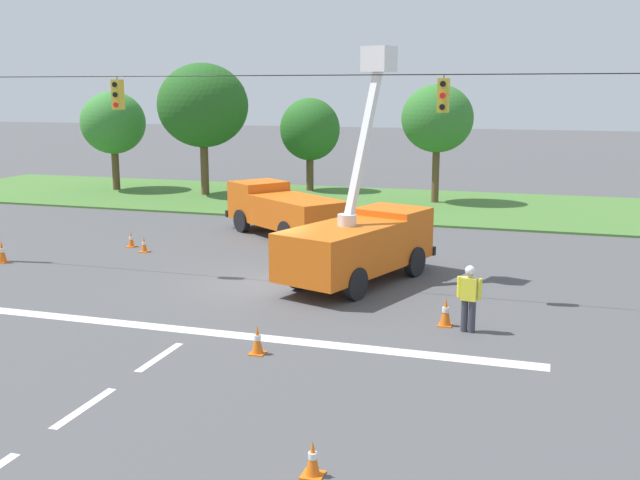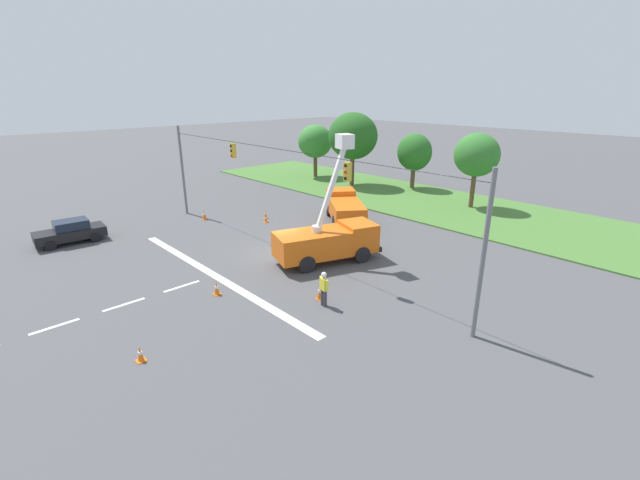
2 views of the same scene
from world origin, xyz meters
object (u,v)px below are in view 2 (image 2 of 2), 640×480
sedan_black (70,232)px  traffic_cone_foreground_right (140,354)px  utility_truck_support_near (345,207)px  traffic_cone_foreground_left (320,292)px  traffic_cone_near_bucket (266,219)px  traffic_cone_mid_left (204,215)px  traffic_cone_lane_edge_a (266,214)px  tree_west (353,136)px  tree_east (477,155)px  road_worker (324,287)px  traffic_cone_mid_right (217,288)px  tree_centre (414,152)px  utility_truck_bucket_lift (328,239)px  tree_far_west (315,142)px

sedan_black → traffic_cone_foreground_right: (16.72, -1.87, -0.49)m
utility_truck_support_near → traffic_cone_foreground_right: bearing=-68.5°
traffic_cone_foreground_left → traffic_cone_near_bucket: 13.72m
traffic_cone_mid_left → traffic_cone_lane_edge_a: (2.99, 3.85, -0.11)m
tree_west → tree_east: size_ratio=1.19×
road_worker → traffic_cone_foreground_left: bearing=152.6°
tree_east → traffic_cone_lane_edge_a: 18.49m
tree_west → traffic_cone_mid_left: tree_west is taller
traffic_cone_near_bucket → utility_truck_support_near: bearing=50.2°
sedan_black → traffic_cone_lane_edge_a: (4.24, 13.18, -0.49)m
road_worker → traffic_cone_mid_right: road_worker is taller
traffic_cone_mid_left → tree_west: bearing=91.9°
tree_west → traffic_cone_mid_right: tree_west is taller
tree_centre → traffic_cone_mid_right: (7.70, -27.60, -3.44)m
tree_centre → traffic_cone_lane_edge_a: 18.05m
utility_truck_bucket_lift → traffic_cone_foreground_left: utility_truck_bucket_lift is taller
utility_truck_bucket_lift → traffic_cone_foreground_right: bearing=-79.1°
sedan_black → traffic_cone_foreground_right: sedan_black is taller
tree_east → utility_truck_support_near: tree_east is taller
sedan_black → road_worker: 19.38m
sedan_black → traffic_cone_foreground_right: bearing=-6.4°
tree_centre → traffic_cone_foreground_left: 26.99m
utility_truck_support_near → traffic_cone_lane_edge_a: size_ratio=10.24×
tree_west → sedan_black: size_ratio=1.74×
traffic_cone_foreground_left → traffic_cone_near_bucket: traffic_cone_foreground_left is taller
tree_centre → tree_east: size_ratio=0.88×
sedan_black → traffic_cone_lane_edge_a: size_ratio=7.06×
traffic_cone_foreground_right → traffic_cone_near_bucket: traffic_cone_foreground_right is taller
tree_east → traffic_cone_mid_left: 23.22m
utility_truck_support_near → traffic_cone_mid_left: 11.26m
utility_truck_bucket_lift → traffic_cone_mid_left: (-13.09, -1.15, -1.02)m
utility_truck_support_near → traffic_cone_near_bucket: (-3.98, -4.77, -0.87)m
tree_far_west → traffic_cone_near_bucket: size_ratio=10.07×
tree_east → traffic_cone_near_bucket: (-8.85, -15.74, -4.33)m
tree_centre → road_worker: bearing=-63.3°
tree_centre → traffic_cone_mid_left: (-4.76, -21.48, -3.38)m
utility_truck_support_near → tree_west: bearing=130.5°
tree_far_west → traffic_cone_mid_left: size_ratio=7.38×
traffic_cone_foreground_left → traffic_cone_near_bucket: (-12.45, 5.78, -0.10)m
tree_east → traffic_cone_near_bucket: size_ratio=10.75×
traffic_cone_mid_right → traffic_cone_near_bucket: 12.58m
utility_truck_support_near → tree_centre: bearing=103.3°
traffic_cone_foreground_right → traffic_cone_mid_right: 5.90m
tree_centre → sedan_black: tree_centre is taller
tree_centre → traffic_cone_foreground_right: tree_centre is taller
traffic_cone_lane_edge_a → tree_centre: bearing=84.3°
tree_east → traffic_cone_foreground_left: (3.60, -21.52, -4.23)m
tree_far_west → traffic_cone_foreground_right: (22.26, -29.48, -3.86)m
utility_truck_bucket_lift → traffic_cone_mid_left: utility_truck_bucket_lift is taller
sedan_black → utility_truck_support_near: bearing=61.9°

